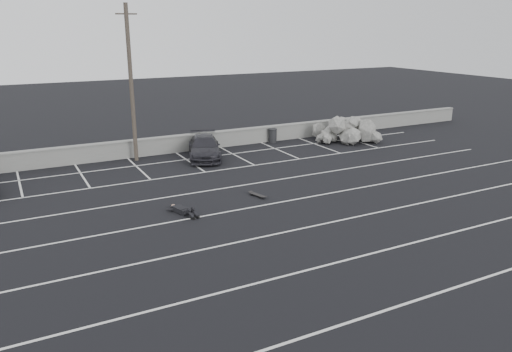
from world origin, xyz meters
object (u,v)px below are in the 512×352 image
person (180,207)px  utility_pole (131,84)px  car_right (204,147)px  skateboard (257,195)px  riprap_pile (349,134)px  trash_bin (273,135)px

person → utility_pole: bearing=70.0°
car_right → skateboard: size_ratio=4.90×
person → car_right: bearing=45.0°
riprap_pile → skateboard: 13.14m
car_right → trash_bin: car_right is taller
person → skateboard: bearing=-13.0°
car_right → utility_pole: bearing=-180.0°
trash_bin → skateboard: bearing=-122.9°
utility_pole → riprap_pile: bearing=-7.0°
trash_bin → person: (-9.95, -9.68, -0.25)m
car_right → riprap_pile: car_right is taller
car_right → skateboard: (-0.49, -7.73, -0.57)m
car_right → person: bearing=-99.1°
trash_bin → skateboard: trash_bin is taller
utility_pole → person: (-0.58, -9.28, -4.21)m
utility_pole → skateboard: utility_pole is taller
trash_bin → riprap_pile: 5.25m
car_right → utility_pole: (-3.75, 1.32, 3.79)m
riprap_pile → skateboard: (-10.91, -7.31, -0.42)m
utility_pole → trash_bin: bearing=2.4°
car_right → person: car_right is taller
car_right → riprap_pile: (10.42, -0.42, -0.15)m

